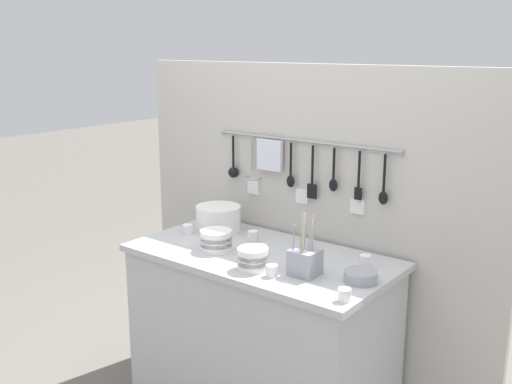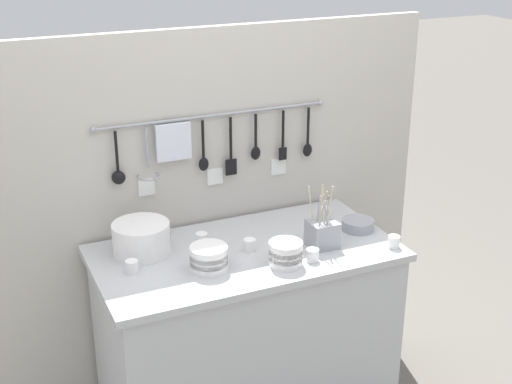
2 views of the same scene
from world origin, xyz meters
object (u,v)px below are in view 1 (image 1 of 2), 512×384
object	(u,v)px
steel_mixing_bowl	(361,276)
cutlery_caddy	(305,261)
cup_centre	(262,250)
bowl_stack_nested_right	(253,259)
plate_stack	(219,218)
cup_back_left	(253,236)
cup_back_right	(344,295)
cup_front_right	(188,229)
bowl_stack_back_corner	(216,240)
cup_by_caddy	(365,261)
cup_beside_plates	(272,271)

from	to	relation	value
steel_mixing_bowl	cutlery_caddy	distance (m)	0.23
cup_centre	bowl_stack_nested_right	bearing A→B (deg)	-64.62
plate_stack	cup_back_left	distance (m)	0.25
cup_back_right	cup_front_right	size ratio (longest dim) A/B	1.00
bowl_stack_back_corner	cup_back_left	world-z (taller)	bowl_stack_back_corner
bowl_stack_nested_right	cup_back_left	distance (m)	0.38
bowl_stack_back_corner	cup_centre	bearing A→B (deg)	21.63
bowl_stack_nested_right	cup_front_right	size ratio (longest dim) A/B	2.67
plate_stack	cup_front_right	world-z (taller)	plate_stack
cup_back_left	cup_front_right	bearing A→B (deg)	-159.82
bowl_stack_nested_right	cutlery_caddy	bearing A→B (deg)	21.93
bowl_stack_nested_right	cup_front_right	bearing A→B (deg)	162.19
plate_stack	cutlery_caddy	size ratio (longest dim) A/B	0.84
cup_centre	plate_stack	bearing A→B (deg)	158.51
plate_stack	bowl_stack_back_corner	bearing A→B (deg)	-50.69
bowl_stack_back_corner	cup_by_caddy	world-z (taller)	bowl_stack_back_corner
cup_by_caddy	cup_back_right	bearing A→B (deg)	-73.49
steel_mixing_bowl	cup_by_caddy	xyz separation A→B (m)	(-0.07, 0.17, 0.00)
cup_back_left	cup_centre	size ratio (longest dim) A/B	1.00
plate_stack	cutlery_caddy	bearing A→B (deg)	-19.31
cup_centre	cup_beside_plates	bearing A→B (deg)	-43.84
cup_back_right	cutlery_caddy	bearing A→B (deg)	153.64
steel_mixing_bowl	cup_front_right	bearing A→B (deg)	178.87
cup_centre	cup_front_right	bearing A→B (deg)	178.45
cup_front_right	cup_by_caddy	bearing A→B (deg)	9.15
steel_mixing_bowl	cup_back_right	world-z (taller)	cup_back_right
cup_by_caddy	plate_stack	bearing A→B (deg)	-179.80
plate_stack	steel_mixing_bowl	size ratio (longest dim) A/B	1.67
cup_back_right	cup_beside_plates	size ratio (longest dim) A/B	1.00
cup_by_caddy	cutlery_caddy	bearing A→B (deg)	-121.62
cutlery_caddy	cup_front_right	xyz separation A→B (m)	(-0.76, 0.10, -0.03)
steel_mixing_bowl	cup_back_right	distance (m)	0.21
bowl_stack_back_corner	cup_back_right	distance (m)	0.76
cup_centre	cup_back_right	bearing A→B (deg)	-21.19
plate_stack	cup_back_left	xyz separation A→B (m)	(0.24, -0.03, -0.04)
cup_by_caddy	cup_beside_plates	xyz separation A→B (m)	(-0.25, -0.34, 0.00)
bowl_stack_nested_right	cup_by_caddy	bearing A→B (deg)	42.46
steel_mixing_bowl	cup_beside_plates	bearing A→B (deg)	-150.90
cutlery_caddy	cup_back_left	size ratio (longest dim) A/B	5.54
bowl_stack_back_corner	cutlery_caddy	world-z (taller)	cutlery_caddy
cup_back_right	bowl_stack_nested_right	bearing A→B (deg)	174.45
cup_back_left	cup_centre	bearing A→B (deg)	-40.25
cup_front_right	steel_mixing_bowl	bearing A→B (deg)	-1.13
plate_stack	cutlery_caddy	distance (m)	0.72
cup_by_caddy	cup_centre	distance (m)	0.46
cutlery_caddy	cup_beside_plates	distance (m)	0.14
cup_beside_plates	cup_front_right	bearing A→B (deg)	163.78
plate_stack	cup_back_right	distance (m)	1.01
cup_back_right	cup_beside_plates	bearing A→B (deg)	175.15
bowl_stack_back_corner	cup_back_left	xyz separation A→B (m)	(0.05, 0.21, -0.02)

